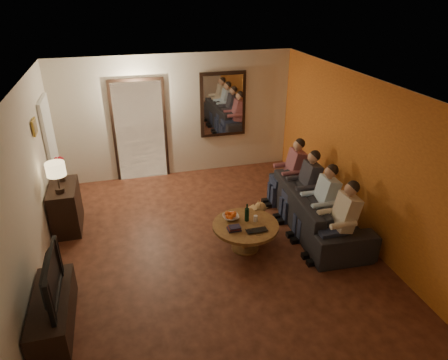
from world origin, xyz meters
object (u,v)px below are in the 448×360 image
object	(u,v)px
dog	(248,218)
laptop	(258,232)
person_c	(305,188)
person_d	(291,174)
tv	(45,280)
tv_stand	(53,312)
person_a	(340,224)
bowl	(231,217)
wine_bottle	(247,212)
coffee_table	(245,236)
sofa	(317,208)
person_b	(321,205)
table_lamp	(57,178)
dresser	(66,207)

from	to	relation	value
dog	laptop	world-z (taller)	dog
person_c	person_d	distance (m)	0.60
tv	dog	distance (m)	3.29
tv_stand	person_d	distance (m)	4.62
person_a	bowl	size ratio (longest dim) A/B	4.63
dog	bowl	bearing A→B (deg)	-148.62
tv	person_a	bearing A→B (deg)	-85.34
person_a	person_d	bearing A→B (deg)	90.00
laptop	wine_bottle	bearing A→B (deg)	97.31
tv_stand	bowl	xyz separation A→B (m)	(2.60, 1.14, 0.27)
person_a	person_c	distance (m)	1.20
person_d	bowl	size ratio (longest dim) A/B	4.63
person_d	laptop	distance (m)	1.92
coffee_table	laptop	world-z (taller)	laptop
person_a	sofa	bearing A→B (deg)	83.66
person_b	person_d	distance (m)	1.20
coffee_table	wine_bottle	xyz separation A→B (m)	(0.05, 0.10, 0.38)
sofa	wine_bottle	xyz separation A→B (m)	(-1.35, -0.22, 0.25)
dog	laptop	distance (m)	0.75
table_lamp	dog	world-z (taller)	table_lamp
person_c	bowl	xyz separation A→B (m)	(-1.48, -0.40, -0.12)
person_d	laptop	world-z (taller)	person_d
dog	wine_bottle	xyz separation A→B (m)	(-0.13, -0.34, 0.32)
table_lamp	person_b	distance (m)	4.27
dresser	person_c	distance (m)	4.16
dresser	person_d	size ratio (longest dim) A/B	0.74
tv_stand	laptop	size ratio (longest dim) A/B	3.90
tv_stand	sofa	xyz separation A→B (m)	(4.18, 1.23, 0.15)
dresser	person_a	size ratio (longest dim) A/B	0.74
dresser	laptop	bearing A→B (deg)	-30.26
tv	sofa	bearing A→B (deg)	-73.58
person_d	coffee_table	xyz separation A→B (m)	(-1.30, -1.22, -0.38)
sofa	person_b	size ratio (longest dim) A/B	2.05
tv_stand	sofa	size ratio (longest dim) A/B	0.52
tv_stand	wine_bottle	xyz separation A→B (m)	(2.83, 1.02, 0.39)
dresser	table_lamp	world-z (taller)	table_lamp
person_a	coffee_table	size ratio (longest dim) A/B	1.15
table_lamp	sofa	xyz separation A→B (m)	(4.18, -0.87, -0.70)
person_d	wine_bottle	xyz separation A→B (m)	(-1.25, -1.12, 0.01)
sofa	person_d	xyz separation A→B (m)	(-0.10, 0.90, 0.24)
bowl	wine_bottle	xyz separation A→B (m)	(0.23, -0.12, 0.12)
dresser	wine_bottle	xyz separation A→B (m)	(2.83, -1.30, 0.21)
person_a	wine_bottle	bearing A→B (deg)	151.30
tv	person_c	distance (m)	4.36
dresser	table_lamp	bearing A→B (deg)	-90.00
tv	laptop	world-z (taller)	tv
person_b	dog	distance (m)	1.24
tv	coffee_table	xyz separation A→B (m)	(2.78, 0.92, -0.49)
table_lamp	sofa	size ratio (longest dim) A/B	0.22
laptop	bowl	bearing A→B (deg)	119.06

